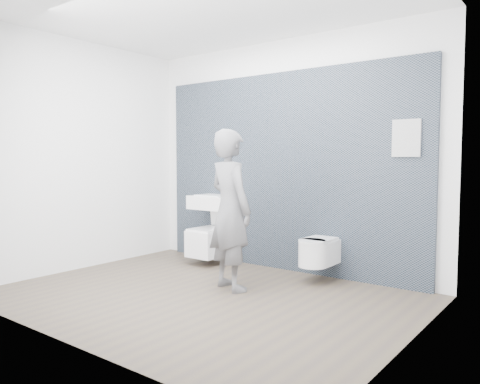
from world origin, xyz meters
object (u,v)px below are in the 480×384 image
Objects in this scene: visitor at (230,210)px; washbasin at (214,202)px; toilet_rounded at (317,252)px; toilet_square at (211,240)px.

washbasin is at bearing -22.92° from visitor.
visitor is (0.94, -0.85, 0.03)m from washbasin.
toilet_rounded is 1.11m from visitor.
visitor is at bearing -126.36° from toilet_rounded.
toilet_rounded is 0.32× the size of visitor.
toilet_rounded is at bearing 0.46° from toilet_square.
toilet_square is at bearing -90.00° from washbasin.
toilet_rounded is at bearing -1.86° from washbasin.
toilet_square is 1.45× the size of toilet_rounded.
toilet_square is 1.53m from toilet_rounded.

